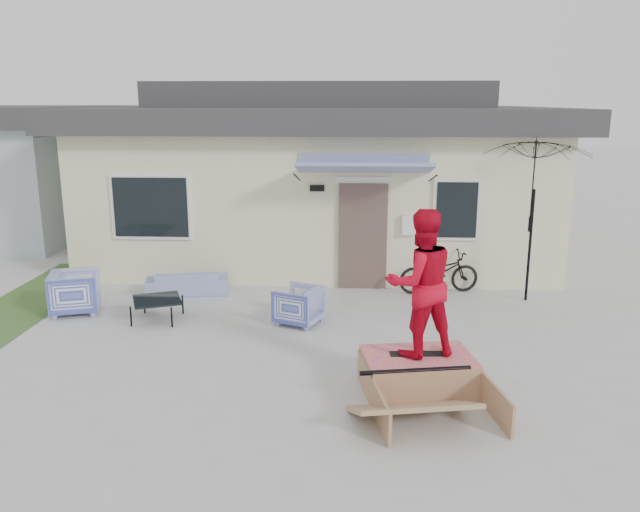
{
  "coord_description": "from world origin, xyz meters",
  "views": [
    {
      "loc": [
        0.81,
        -7.78,
        3.65
      ],
      "look_at": [
        0.3,
        1.8,
        1.3
      ],
      "focal_mm": 35.64,
      "sensor_mm": 36.0,
      "label": 1
    }
  ],
  "objects_px": {
    "bicycle": "(439,267)",
    "skate_ramp": "(418,373)",
    "skater": "(421,281)",
    "loveseat": "(187,278)",
    "coffee_table": "(157,309)",
    "armchair_left": "(75,290)",
    "armchair_right": "(299,303)",
    "patio_umbrella": "(533,208)",
    "skateboard": "(418,353)"
  },
  "relations": [
    {
      "from": "bicycle",
      "to": "skate_ramp",
      "type": "relative_size",
      "value": 0.86
    },
    {
      "from": "bicycle",
      "to": "skater",
      "type": "relative_size",
      "value": 0.84
    },
    {
      "from": "loveseat",
      "to": "coffee_table",
      "type": "bearing_deg",
      "value": 73.72
    },
    {
      "from": "armchair_left",
      "to": "bicycle",
      "type": "height_order",
      "value": "bicycle"
    },
    {
      "from": "coffee_table",
      "to": "skate_ramp",
      "type": "xyz_separation_m",
      "value": [
        4.18,
        -2.46,
        0.04
      ]
    },
    {
      "from": "coffee_table",
      "to": "armchair_left",
      "type": "bearing_deg",
      "value": 168.69
    },
    {
      "from": "skate_ramp",
      "to": "armchair_right",
      "type": "bearing_deg",
      "value": 115.82
    },
    {
      "from": "armchair_left",
      "to": "patio_umbrella",
      "type": "xyz_separation_m",
      "value": [
        8.13,
        1.17,
        1.34
      ]
    },
    {
      "from": "loveseat",
      "to": "armchair_left",
      "type": "height_order",
      "value": "armchair_left"
    },
    {
      "from": "patio_umbrella",
      "to": "coffee_table",
      "type": "bearing_deg",
      "value": -167.35
    },
    {
      "from": "bicycle",
      "to": "skateboard",
      "type": "distance_m",
      "value": 4.37
    },
    {
      "from": "skate_ramp",
      "to": "loveseat",
      "type": "bearing_deg",
      "value": 125.19
    },
    {
      "from": "bicycle",
      "to": "patio_umbrella",
      "type": "relative_size",
      "value": 0.66
    },
    {
      "from": "armchair_right",
      "to": "coffee_table",
      "type": "relative_size",
      "value": 0.92
    },
    {
      "from": "coffee_table",
      "to": "skateboard",
      "type": "xyz_separation_m",
      "value": [
        4.17,
        -2.42,
        0.29
      ]
    },
    {
      "from": "loveseat",
      "to": "skate_ramp",
      "type": "bearing_deg",
      "value": 123.67
    },
    {
      "from": "patio_umbrella",
      "to": "skate_ramp",
      "type": "relative_size",
      "value": 1.3
    },
    {
      "from": "armchair_left",
      "to": "armchair_right",
      "type": "relative_size",
      "value": 1.17
    },
    {
      "from": "patio_umbrella",
      "to": "skater",
      "type": "height_order",
      "value": "skater"
    },
    {
      "from": "bicycle",
      "to": "patio_umbrella",
      "type": "height_order",
      "value": "patio_umbrella"
    },
    {
      "from": "bicycle",
      "to": "skater",
      "type": "bearing_deg",
      "value": 156.97
    },
    {
      "from": "armchair_left",
      "to": "skateboard",
      "type": "bearing_deg",
      "value": -132.98
    },
    {
      "from": "loveseat",
      "to": "bicycle",
      "type": "relative_size",
      "value": 0.99
    },
    {
      "from": "armchair_left",
      "to": "armchair_right",
      "type": "distance_m",
      "value": 3.99
    },
    {
      "from": "loveseat",
      "to": "coffee_table",
      "type": "height_order",
      "value": "loveseat"
    },
    {
      "from": "coffee_table",
      "to": "armchair_right",
      "type": "bearing_deg",
      "value": -1.04
    },
    {
      "from": "armchair_right",
      "to": "patio_umbrella",
      "type": "relative_size",
      "value": 0.29
    },
    {
      "from": "coffee_table",
      "to": "bicycle",
      "type": "distance_m",
      "value": 5.34
    },
    {
      "from": "coffee_table",
      "to": "bicycle",
      "type": "xyz_separation_m",
      "value": [
        4.99,
        1.87,
        0.32
      ]
    },
    {
      "from": "loveseat",
      "to": "patio_umbrella",
      "type": "distance_m",
      "value": 6.62
    },
    {
      "from": "loveseat",
      "to": "armchair_right",
      "type": "relative_size",
      "value": 2.23
    },
    {
      "from": "armchair_left",
      "to": "skateboard",
      "type": "relative_size",
      "value": 1.15
    },
    {
      "from": "bicycle",
      "to": "skater",
      "type": "distance_m",
      "value": 4.47
    },
    {
      "from": "coffee_table",
      "to": "patio_umbrella",
      "type": "height_order",
      "value": "patio_umbrella"
    },
    {
      "from": "bicycle",
      "to": "skate_ramp",
      "type": "distance_m",
      "value": 4.42
    },
    {
      "from": "skate_ramp",
      "to": "skater",
      "type": "height_order",
      "value": "skater"
    },
    {
      "from": "armchair_right",
      "to": "skater",
      "type": "xyz_separation_m",
      "value": [
        1.75,
        -2.37,
        1.1
      ]
    },
    {
      "from": "armchair_left",
      "to": "coffee_table",
      "type": "bearing_deg",
      "value": -118.81
    },
    {
      "from": "coffee_table",
      "to": "bicycle",
      "type": "bearing_deg",
      "value": 20.53
    },
    {
      "from": "skater",
      "to": "bicycle",
      "type": "bearing_deg",
      "value": -119.06
    },
    {
      "from": "patio_umbrella",
      "to": "loveseat",
      "type": "bearing_deg",
      "value": 179.43
    },
    {
      "from": "skate_ramp",
      "to": "skater",
      "type": "distance_m",
      "value": 1.22
    },
    {
      "from": "armchair_left",
      "to": "skater",
      "type": "distance_m",
      "value": 6.43
    },
    {
      "from": "patio_umbrella",
      "to": "skate_ramp",
      "type": "bearing_deg",
      "value": -121.33
    },
    {
      "from": "skater",
      "to": "armchair_right",
      "type": "bearing_deg",
      "value": -71.85
    },
    {
      "from": "bicycle",
      "to": "skate_ramp",
      "type": "height_order",
      "value": "bicycle"
    },
    {
      "from": "patio_umbrella",
      "to": "skateboard",
      "type": "height_order",
      "value": "patio_umbrella"
    },
    {
      "from": "armchair_left",
      "to": "coffee_table",
      "type": "relative_size",
      "value": 1.08
    },
    {
      "from": "coffee_table",
      "to": "patio_umbrella",
      "type": "xyz_separation_m",
      "value": [
        6.58,
        1.48,
        1.56
      ]
    },
    {
      "from": "loveseat",
      "to": "skateboard",
      "type": "relative_size",
      "value": 2.19
    }
  ]
}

